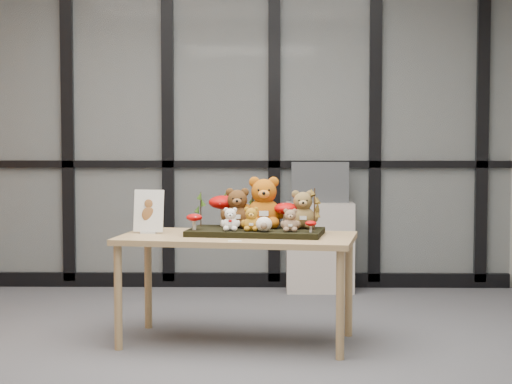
{
  "coord_description": "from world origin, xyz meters",
  "views": [
    {
      "loc": [
        0.42,
        -5.36,
        1.37
      ],
      "look_at": [
        0.33,
        0.39,
        0.96
      ],
      "focal_mm": 65.0,
      "sensor_mm": 36.0,
      "label": 1
    }
  ],
  "objects_px": {
    "bear_beige_small": "(290,219)",
    "plush_cream_hedgehog": "(264,223)",
    "mushroom_front_left": "(194,221)",
    "monitor": "(320,182)",
    "bear_small_yellow": "(251,218)",
    "mushroom_back_left": "(224,209)",
    "mushroom_front_right": "(311,226)",
    "bear_tan_back": "(303,207)",
    "display_table": "(237,246)",
    "mushroom_back_right": "(286,214)",
    "bear_brown_medium": "(237,206)",
    "bear_white_bow": "(230,218)",
    "sign_holder": "(149,213)",
    "diorama_tray": "(256,232)",
    "bear_pooh_yellow": "(264,200)",
    "cabinet": "(320,247)"
  },
  "relations": [
    {
      "from": "mushroom_back_left",
      "to": "monitor",
      "type": "relative_size",
      "value": 0.46
    },
    {
      "from": "bear_beige_small",
      "to": "sign_holder",
      "type": "bearing_deg",
      "value": 176.33
    },
    {
      "from": "mushroom_back_left",
      "to": "monitor",
      "type": "bearing_deg",
      "value": 66.4
    },
    {
      "from": "mushroom_front_left",
      "to": "mushroom_front_right",
      "type": "bearing_deg",
      "value": -9.95
    },
    {
      "from": "mushroom_front_left",
      "to": "monitor",
      "type": "relative_size",
      "value": 0.23
    },
    {
      "from": "bear_small_yellow",
      "to": "mushroom_back_right",
      "type": "bearing_deg",
      "value": 47.0
    },
    {
      "from": "bear_beige_small",
      "to": "cabinet",
      "type": "height_order",
      "value": "bear_beige_small"
    },
    {
      "from": "bear_white_bow",
      "to": "mushroom_back_right",
      "type": "xyz_separation_m",
      "value": [
        0.35,
        0.15,
        0.01
      ]
    },
    {
      "from": "bear_white_bow",
      "to": "monitor",
      "type": "distance_m",
      "value": 2.03
    },
    {
      "from": "display_table",
      "to": "bear_tan_back",
      "type": "relative_size",
      "value": 5.83
    },
    {
      "from": "bear_brown_medium",
      "to": "bear_beige_small",
      "type": "relative_size",
      "value": 1.78
    },
    {
      "from": "diorama_tray",
      "to": "bear_tan_back",
      "type": "distance_m",
      "value": 0.34
    },
    {
      "from": "mushroom_front_right",
      "to": "mushroom_back_left",
      "type": "bearing_deg",
      "value": 146.99
    },
    {
      "from": "bear_brown_medium",
      "to": "mushroom_back_right",
      "type": "xyz_separation_m",
      "value": [
        0.31,
        -0.02,
        -0.05
      ]
    },
    {
      "from": "cabinet",
      "to": "display_table",
      "type": "bearing_deg",
      "value": -108.63
    },
    {
      "from": "mushroom_back_left",
      "to": "cabinet",
      "type": "xyz_separation_m",
      "value": [
        0.72,
        1.62,
        -0.46
      ]
    },
    {
      "from": "sign_holder",
      "to": "bear_beige_small",
      "type": "bearing_deg",
      "value": -2.87
    },
    {
      "from": "bear_white_bow",
      "to": "monitor",
      "type": "xyz_separation_m",
      "value": [
        0.66,
        1.91,
        0.11
      ]
    },
    {
      "from": "bear_beige_small",
      "to": "plush_cream_hedgehog",
      "type": "height_order",
      "value": "bear_beige_small"
    },
    {
      "from": "mushroom_front_right",
      "to": "bear_brown_medium",
      "type": "bearing_deg",
      "value": 151.01
    },
    {
      "from": "bear_pooh_yellow",
      "to": "cabinet",
      "type": "bearing_deg",
      "value": 84.44
    },
    {
      "from": "bear_white_bow",
      "to": "mushroom_back_right",
      "type": "bearing_deg",
      "value": 33.16
    },
    {
      "from": "bear_beige_small",
      "to": "bear_tan_back",
      "type": "bearing_deg",
      "value": 75.07
    },
    {
      "from": "bear_tan_back",
      "to": "mushroom_front_left",
      "type": "bearing_deg",
      "value": -162.78
    },
    {
      "from": "mushroom_front_right",
      "to": "monitor",
      "type": "xyz_separation_m",
      "value": [
        0.16,
        2.0,
        0.15
      ]
    },
    {
      "from": "display_table",
      "to": "bear_small_yellow",
      "type": "distance_m",
      "value": 0.22
    },
    {
      "from": "display_table",
      "to": "bear_small_yellow",
      "type": "xyz_separation_m",
      "value": [
        0.09,
        -0.06,
        0.19
      ]
    },
    {
      "from": "bear_brown_medium",
      "to": "cabinet",
      "type": "height_order",
      "value": "bear_brown_medium"
    },
    {
      "from": "bear_tan_back",
      "to": "cabinet",
      "type": "bearing_deg",
      "value": 92.66
    },
    {
      "from": "bear_brown_medium",
      "to": "monitor",
      "type": "distance_m",
      "value": 1.85
    },
    {
      "from": "bear_tan_back",
      "to": "bear_small_yellow",
      "type": "distance_m",
      "value": 0.36
    },
    {
      "from": "display_table",
      "to": "bear_beige_small",
      "type": "relative_size",
      "value": 9.93
    },
    {
      "from": "bear_beige_small",
      "to": "cabinet",
      "type": "bearing_deg",
      "value": 90.87
    },
    {
      "from": "bear_brown_medium",
      "to": "mushroom_front_right",
      "type": "distance_m",
      "value": 0.54
    },
    {
      "from": "mushroom_back_right",
      "to": "monitor",
      "type": "xyz_separation_m",
      "value": [
        0.31,
        1.76,
        0.1
      ]
    },
    {
      "from": "diorama_tray",
      "to": "bear_tan_back",
      "type": "bearing_deg",
      "value": 18.99
    },
    {
      "from": "bear_pooh_yellow",
      "to": "bear_small_yellow",
      "type": "height_order",
      "value": "bear_pooh_yellow"
    },
    {
      "from": "bear_brown_medium",
      "to": "bear_beige_small",
      "type": "bearing_deg",
      "value": -23.67
    },
    {
      "from": "diorama_tray",
      "to": "mushroom_front_left",
      "type": "bearing_deg",
      "value": -164.16
    },
    {
      "from": "mushroom_front_right",
      "to": "bear_tan_back",
      "type": "bearing_deg",
      "value": 100.73
    },
    {
      "from": "bear_beige_small",
      "to": "mushroom_back_left",
      "type": "distance_m",
      "value": 0.54
    },
    {
      "from": "bear_small_yellow",
      "to": "mushroom_front_left",
      "type": "relative_size",
      "value": 1.48
    },
    {
      "from": "bear_brown_medium",
      "to": "bear_small_yellow",
      "type": "bearing_deg",
      "value": -53.75
    },
    {
      "from": "mushroom_front_right",
      "to": "bear_beige_small",
      "type": "bearing_deg",
      "value": 163.32
    },
    {
      "from": "bear_brown_medium",
      "to": "diorama_tray",
      "type": "bearing_deg",
      "value": -25.71
    },
    {
      "from": "mushroom_front_left",
      "to": "cabinet",
      "type": "xyz_separation_m",
      "value": [
        0.89,
        1.85,
        -0.41
      ]
    },
    {
      "from": "plush_cream_hedgehog",
      "to": "sign_holder",
      "type": "relative_size",
      "value": 0.36
    },
    {
      "from": "mushroom_front_left",
      "to": "monitor",
      "type": "xyz_separation_m",
      "value": [
        0.89,
        1.87,
        0.13
      ]
    },
    {
      "from": "display_table",
      "to": "mushroom_back_left",
      "type": "bearing_deg",
      "value": 122.2
    },
    {
      "from": "bear_tan_back",
      "to": "bear_white_bow",
      "type": "bearing_deg",
      "value": -153.88
    }
  ]
}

